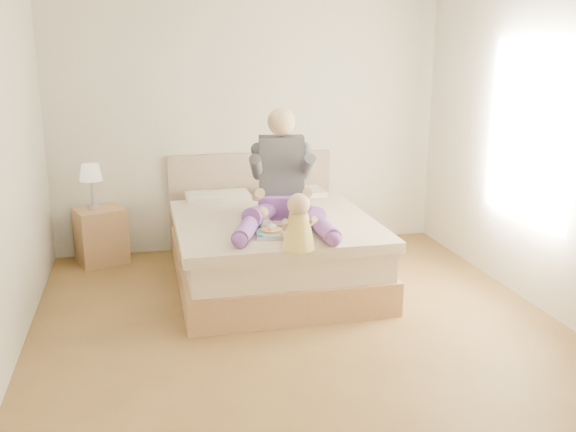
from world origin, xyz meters
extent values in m
cube|color=brown|center=(0.00, 0.00, 0.00)|extent=(4.00, 4.20, 0.01)
cube|color=beige|center=(0.00, 2.10, 1.35)|extent=(4.00, 0.02, 2.70)
cube|color=beige|center=(0.00, -2.10, 1.35)|extent=(4.00, 0.02, 2.70)
cube|color=beige|center=(2.00, 0.00, 1.35)|extent=(0.02, 4.20, 2.70)
cube|color=white|center=(1.99, 0.20, 1.40)|extent=(0.02, 1.30, 1.60)
cube|color=#F9EDCC|center=(1.98, 0.20, 1.40)|extent=(0.01, 1.18, 1.48)
cube|color=#9E7349|center=(0.00, 1.02, 0.14)|extent=(1.68, 2.13, 0.28)
cube|color=beige|center=(0.00, 1.02, 0.40)|extent=(1.60, 2.05, 0.24)
cube|color=beige|center=(0.00, 0.87, 0.57)|extent=(1.70, 1.80, 0.09)
cube|color=silver|center=(-0.38, 1.76, 0.59)|extent=(0.62, 0.40, 0.14)
cube|color=silver|center=(0.38, 1.76, 0.59)|extent=(0.62, 0.40, 0.14)
cube|color=gray|center=(0.00, 2.09, 0.50)|extent=(1.70, 0.08, 1.00)
cube|color=#9E7349|center=(-1.53, 1.88, 0.27)|extent=(0.55, 0.52, 0.54)
cylinder|color=#B7B8BE|center=(-1.58, 1.88, 0.56)|extent=(0.12, 0.12, 0.04)
cylinder|color=#B7B8BE|center=(-1.58, 1.88, 0.70)|extent=(0.02, 0.02, 0.24)
cone|color=beige|center=(-1.58, 1.88, 0.90)|extent=(0.21, 0.21, 0.16)
cube|color=#683990|center=(0.09, 0.97, 0.71)|extent=(0.47, 0.40, 0.20)
cube|color=#33333A|center=(0.10, 1.03, 1.05)|extent=(0.43, 0.31, 0.52)
sphere|color=#DCB489|center=(0.09, 1.00, 1.44)|extent=(0.24, 0.24, 0.24)
cylinder|color=#683990|center=(-0.13, 0.74, 0.70)|extent=(0.43, 0.57, 0.24)
cylinder|color=#683990|center=(-0.33, 0.35, 0.68)|extent=(0.30, 0.52, 0.14)
sphere|color=#683990|center=(-0.42, 0.12, 0.67)|extent=(0.12, 0.12, 0.12)
cylinder|color=#33333A|center=(-0.14, 0.92, 1.07)|extent=(0.18, 0.34, 0.27)
cylinder|color=#DCB489|center=(-0.17, 0.71, 0.87)|extent=(0.11, 0.34, 0.18)
sphere|color=#DCB489|center=(-0.16, 0.54, 0.76)|extent=(0.10, 0.10, 0.10)
cylinder|color=#683990|center=(0.21, 0.68, 0.70)|extent=(0.26, 0.58, 0.24)
cylinder|color=#683990|center=(0.27, 0.24, 0.68)|extent=(0.14, 0.50, 0.14)
sphere|color=#683990|center=(0.27, 0.00, 0.67)|extent=(0.12, 0.12, 0.12)
cylinder|color=#33333A|center=(0.29, 0.84, 1.07)|extent=(0.12, 0.33, 0.27)
cylinder|color=#DCB489|center=(0.24, 0.64, 0.87)|extent=(0.17, 0.35, 0.18)
sphere|color=#DCB489|center=(0.18, 0.48, 0.76)|extent=(0.10, 0.10, 0.10)
cube|color=#B7B8BE|center=(-0.03, 0.40, 0.62)|extent=(0.48, 0.40, 0.01)
cylinder|color=#42B7BF|center=(-0.11, 0.42, 0.63)|extent=(0.25, 0.25, 0.01)
cylinder|color=#D78C47|center=(-0.11, 0.42, 0.64)|extent=(0.17, 0.17, 0.02)
cylinder|color=silver|center=(-0.15, 0.54, 0.66)|extent=(0.08, 0.08, 0.09)
torus|color=silver|center=(-0.10, 0.54, 0.67)|extent=(0.02, 0.06, 0.06)
cylinder|color=olive|center=(-0.15, 0.54, 0.71)|extent=(0.07, 0.07, 0.01)
cylinder|color=silver|center=(0.10, 0.45, 0.63)|extent=(0.14, 0.14, 0.01)
cube|color=#D78C47|center=(0.10, 0.45, 0.64)|extent=(0.09, 0.08, 0.02)
cylinder|color=silver|center=(-0.02, 0.30, 0.63)|extent=(0.14, 0.14, 0.01)
ellipsoid|color=red|center=(0.00, 0.29, 0.64)|extent=(0.04, 0.03, 0.01)
cylinder|color=white|center=(0.15, 0.43, 0.68)|extent=(0.07, 0.07, 0.11)
cylinder|color=gold|center=(0.15, 0.43, 0.68)|extent=(0.06, 0.06, 0.11)
cylinder|color=white|center=(0.10, 0.28, 0.64)|extent=(0.07, 0.07, 0.04)
cylinder|color=#4D150B|center=(0.10, 0.28, 0.64)|extent=(0.06, 0.06, 0.03)
cone|color=#E6BF48|center=(0.01, 0.02, 0.75)|extent=(0.25, 0.25, 0.27)
sphere|color=#DCB489|center=(0.01, 0.02, 0.95)|extent=(0.17, 0.17, 0.17)
cylinder|color=#DCB489|center=(-0.05, 0.14, 0.66)|extent=(0.08, 0.20, 0.07)
sphere|color=#DCB489|center=(-0.06, 0.24, 0.66)|extent=(0.05, 0.05, 0.05)
cylinder|color=#DCB489|center=(-0.09, 0.03, 0.80)|extent=(0.07, 0.15, 0.12)
cylinder|color=#DCB489|center=(0.05, 0.15, 0.66)|extent=(0.09, 0.20, 0.07)
sphere|color=#DCB489|center=(0.05, 0.24, 0.66)|extent=(0.05, 0.05, 0.05)
cylinder|color=#DCB489|center=(0.11, 0.04, 0.80)|extent=(0.09, 0.15, 0.12)
camera|label=1|loc=(-1.09, -4.41, 2.08)|focal=40.00mm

